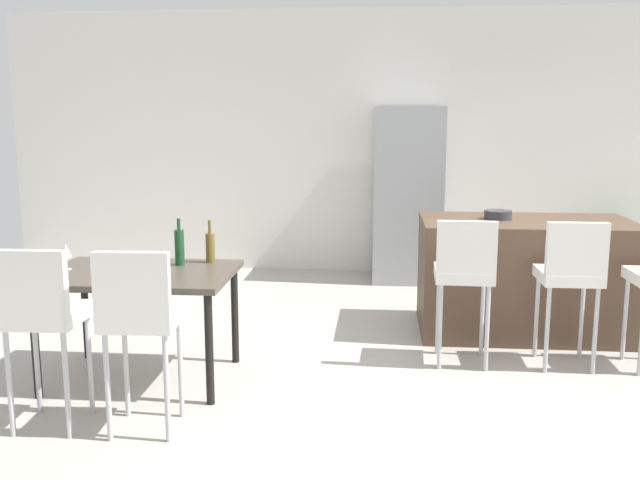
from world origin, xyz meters
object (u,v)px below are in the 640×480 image
at_px(bar_chair_left, 464,269).
at_px(wine_bottle_middle, 179,247).
at_px(wine_bottle_end, 210,247).
at_px(wine_glass_right, 66,251).
at_px(refrigerator, 408,195).
at_px(potted_plant, 627,247).
at_px(bar_chair_middle, 571,271).
at_px(dining_chair_far, 139,312).
at_px(dining_table, 140,282).
at_px(dining_chair_near, 41,309).
at_px(fruit_bowl, 498,215).
at_px(wine_glass_left, 55,259).
at_px(kitchen_island, 524,276).

relative_size(bar_chair_left, wine_bottle_middle, 3.27).
height_order(wine_bottle_end, wine_glass_right, wine_bottle_end).
height_order(refrigerator, potted_plant, refrigerator).
xyz_separation_m(bar_chair_middle, dining_chair_far, (-2.60, -1.25, 0.00)).
distance_m(dining_table, dining_chair_far, 0.84).
height_order(dining_table, wine_bottle_middle, wine_bottle_middle).
bearing_deg(potted_plant, wine_bottle_end, -143.70).
bearing_deg(bar_chair_left, bar_chair_middle, -0.00).
height_order(bar_chair_middle, potted_plant, bar_chair_middle).
relative_size(dining_chair_far, wine_glass_right, 6.03).
distance_m(dining_table, refrigerator, 3.61).
distance_m(dining_chair_near, fruit_bowl, 3.53).
distance_m(dining_table, wine_glass_left, 0.54).
height_order(bar_chair_left, wine_bottle_end, bar_chair_left).
height_order(wine_bottle_middle, fruit_bowl, wine_bottle_middle).
height_order(bar_chair_middle, refrigerator, refrigerator).
distance_m(kitchen_island, bar_chair_left, 1.06).
distance_m(bar_chair_left, potted_plant, 3.31).
bearing_deg(bar_chair_middle, wine_bottle_middle, -174.91).
height_order(wine_glass_left, fruit_bowl, fruit_bowl).
bearing_deg(potted_plant, dining_chair_far, -135.04).
bearing_deg(dining_chair_near, potted_plant, 41.16).
bearing_deg(dining_table, wine_bottle_middle, 45.22).
distance_m(bar_chair_middle, refrigerator, 2.83).
distance_m(wine_glass_right, fruit_bowl, 3.30).
relative_size(bar_chair_middle, fruit_bowl, 4.75).
xyz_separation_m(wine_bottle_middle, wine_glass_right, (-0.71, -0.21, -0.00)).
height_order(bar_chair_left, wine_bottle_middle, wine_bottle_middle).
bearing_deg(dining_chair_near, refrigerator, 61.22).
xyz_separation_m(wine_bottle_end, wine_glass_right, (-0.89, -0.31, 0.01)).
xyz_separation_m(dining_table, dining_chair_far, (0.28, -0.79, 0.03)).
xyz_separation_m(bar_chair_middle, wine_glass_right, (-3.37, -0.44, 0.17)).
bearing_deg(potted_plant, wine_bottle_middle, -144.02).
xyz_separation_m(wine_glass_left, refrigerator, (2.31, 3.32, 0.06)).
relative_size(dining_chair_near, refrigerator, 0.57).
bearing_deg(wine_glass_right, potted_plant, 33.42).
distance_m(kitchen_island, bar_chair_middle, 0.90).
distance_m(wine_bottle_middle, fruit_bowl, 2.58).
xyz_separation_m(bar_chair_middle, wine_bottle_end, (-2.48, -0.13, 0.15)).
xyz_separation_m(wine_bottle_end, potted_plant, (3.75, 2.75, -0.45)).
bearing_deg(dining_chair_near, wine_glass_right, 105.34).
bearing_deg(wine_bottle_middle, dining_chair_near, -115.70).
bearing_deg(wine_bottle_middle, bar_chair_middle, 5.09).
xyz_separation_m(bar_chair_middle, fruit_bowl, (-0.36, 0.90, 0.26)).
xyz_separation_m(dining_chair_near, wine_bottle_middle, (0.49, 1.01, 0.17)).
bearing_deg(kitchen_island, bar_chair_middle, -81.31).
bearing_deg(wine_glass_left, wine_glass_right, 100.13).
xyz_separation_m(bar_chair_left, wine_glass_right, (-2.65, -0.44, 0.17)).
height_order(dining_chair_near, refrigerator, refrigerator).
xyz_separation_m(dining_chair_near, wine_glass_left, (-0.18, 0.56, 0.17)).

